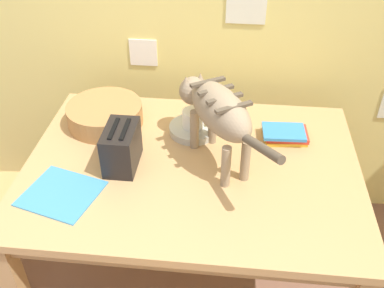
% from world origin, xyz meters
% --- Properties ---
extents(dining_table, '(1.34, 0.98, 0.74)m').
position_xyz_m(dining_table, '(0.11, 0.99, 0.66)').
color(dining_table, tan).
rests_on(dining_table, ground_plane).
extents(cat, '(0.40, 0.60, 0.33)m').
position_xyz_m(cat, '(0.19, 1.04, 0.97)').
color(cat, gray).
rests_on(cat, dining_table).
extents(saucer_bowl, '(0.21, 0.21, 0.03)m').
position_xyz_m(saucer_bowl, '(0.09, 1.21, 0.76)').
color(saucer_bowl, '#B6B6A9').
rests_on(saucer_bowl, dining_table).
extents(coffee_mug, '(0.14, 0.10, 0.08)m').
position_xyz_m(coffee_mug, '(0.09, 1.21, 0.81)').
color(coffee_mug, white).
rests_on(coffee_mug, saucer_bowl).
extents(magazine, '(0.32, 0.30, 0.01)m').
position_xyz_m(magazine, '(-0.36, 0.76, 0.75)').
color(magazine, '#3F8DC5').
rests_on(magazine, dining_table).
extents(book_stack, '(0.20, 0.15, 0.05)m').
position_xyz_m(book_stack, '(0.49, 1.20, 0.77)').
color(book_stack, yellow).
rests_on(book_stack, dining_table).
extents(wicker_basket, '(0.34, 0.34, 0.09)m').
position_xyz_m(wicker_basket, '(-0.31, 1.24, 0.79)').
color(wicker_basket, '#AF7A45').
rests_on(wicker_basket, dining_table).
extents(toaster, '(0.12, 0.20, 0.18)m').
position_xyz_m(toaster, '(-0.17, 0.96, 0.83)').
color(toaster, black).
rests_on(toaster, dining_table).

